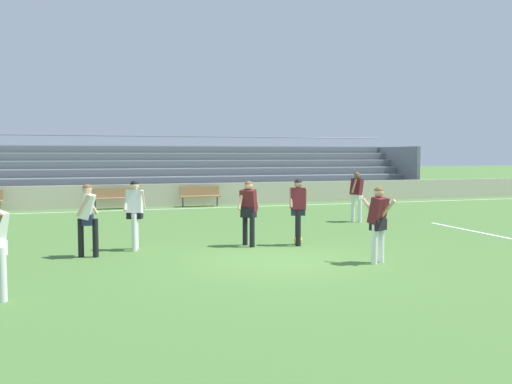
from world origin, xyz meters
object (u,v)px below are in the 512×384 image
player_white_challenging (135,209)px  player_dark_overlapping (357,192)px  player_dark_pressing_high (298,206)px  bench_near_wall_gap (114,196)px  bench_near_bin (200,194)px  player_dark_dropping_back (378,218)px  bleacher_stand (184,171)px  player_white_trailing_run (88,214)px  soccer_ball (298,240)px  player_dark_wide_left (249,207)px

player_white_challenging → player_dark_overlapping: bearing=23.1°
player_dark_pressing_high → bench_near_wall_gap: bearing=110.6°
player_dark_pressing_high → player_dark_overlapping: bearing=46.0°
bench_near_bin → player_dark_dropping_back: (1.15, -13.50, 0.43)m
bleacher_stand → player_white_trailing_run: (-4.71, -14.66, -0.48)m
bench_near_bin → player_dark_dropping_back: 13.55m
bench_near_bin → bleacher_stand: bearing=90.8°
bleacher_stand → player_dark_pressing_high: (0.42, -14.59, -0.45)m
bench_near_wall_gap → soccer_ball: bearing=-69.0°
bleacher_stand → player_dark_dropping_back: (1.20, -17.22, -0.50)m
bench_near_wall_gap → player_white_trailing_run: 10.99m
bench_near_wall_gap → player_white_challenging: (0.04, -10.33, 0.46)m
bench_near_wall_gap → soccer_ball: bench_near_wall_gap is taller
bleacher_stand → player_dark_overlapping: (4.12, -10.76, -0.44)m
player_dark_overlapping → player_white_trailing_run: (-8.83, -3.90, -0.04)m
player_dark_wide_left → player_dark_pressing_high: size_ratio=0.98×
player_dark_dropping_back → player_dark_wide_left: bearing=125.1°
bench_near_bin → bench_near_wall_gap: 3.71m
bleacher_stand → player_white_challenging: bleacher_stand is taller
bench_near_wall_gap → player_dark_wide_left: size_ratio=1.08×
bleacher_stand → player_dark_overlapping: size_ratio=14.54×
bleacher_stand → player_dark_dropping_back: size_ratio=15.23×
player_dark_overlapping → player_white_trailing_run: bearing=-156.2°
bench_near_wall_gap → player_dark_pressing_high: size_ratio=1.06×
player_dark_pressing_high → soccer_ball: 0.91m
player_dark_wide_left → soccer_ball: 1.57m
player_dark_overlapping → bleacher_stand: bearing=110.9°
bleacher_stand → player_white_challenging: (-3.62, -14.05, -0.46)m
player_dark_pressing_high → player_white_trailing_run: size_ratio=1.02×
bench_near_bin → player_white_trailing_run: bearing=-113.5°
player_dark_pressing_high → bench_near_bin: bearing=91.9°
player_dark_wide_left → player_white_trailing_run: 3.90m
player_dark_wide_left → player_dark_dropping_back: player_dark_wide_left is taller
player_dark_overlapping → player_white_challenging: bearing=-156.9°
bench_near_wall_gap → player_dark_pressing_high: (4.08, -10.87, 0.47)m
player_white_trailing_run → player_dark_dropping_back: bearing=-23.4°
bleacher_stand → player_white_challenging: 14.52m
player_dark_dropping_back → player_dark_pressing_high: bearing=106.5°
player_white_trailing_run → bleacher_stand: bearing=72.2°
bleacher_stand → player_dark_wide_left: (-0.83, -14.34, -0.48)m
player_dark_overlapping → soccer_ball: bearing=-134.4°
player_white_challenging → player_dark_wide_left: bearing=-5.9°
player_dark_wide_left → player_white_challenging: size_ratio=0.98×
player_dark_overlapping → player_dark_dropping_back: (-2.92, -6.46, -0.06)m
player_dark_wide_left → player_dark_overlapping: (4.94, 3.58, 0.04)m
player_dark_dropping_back → soccer_ball: size_ratio=7.46×
player_dark_dropping_back → bench_near_bin: bearing=94.9°
bench_near_wall_gap → player_white_challenging: 10.34m
bench_near_bin → soccer_ball: bearing=-87.8°
bench_near_bin → player_white_challenging: bearing=-109.6°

